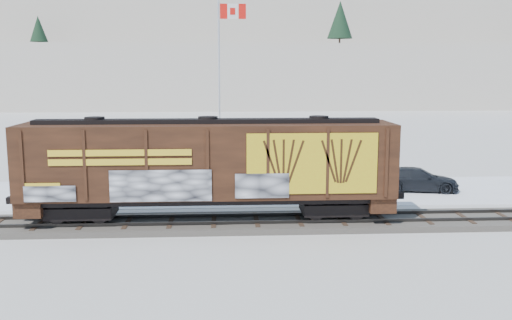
{
  "coord_description": "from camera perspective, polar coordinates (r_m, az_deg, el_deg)",
  "views": [
    {
      "loc": [
        -1.5,
        -26.08,
        7.26
      ],
      "look_at": [
        0.15,
        3.0,
        2.67
      ],
      "focal_mm": 40.0,
      "sensor_mm": 36.0,
      "label": 1
    }
  ],
  "objects": [
    {
      "name": "car_dark",
      "position": [
        35.87,
        15.82,
        -1.87
      ],
      "size": [
        5.12,
        2.81,
        1.41
      ],
      "primitive_type": "imported",
      "rotation": [
        0.0,
        0.0,
        1.39
      ],
      "color": "black",
      "rests_on": "parking_strip"
    },
    {
      "name": "parking_strip",
      "position": [
        34.39,
        -0.68,
        -3.2
      ],
      "size": [
        40.0,
        8.0,
        0.03
      ],
      "primitive_type": "cube",
      "color": "white",
      "rests_on": "ground"
    },
    {
      "name": "hillside",
      "position": [
        166.03,
        -2.81,
        11.41
      ],
      "size": [
        360.0,
        110.0,
        93.0
      ],
      "color": "white",
      "rests_on": "ground"
    },
    {
      "name": "car_white",
      "position": [
        33.94,
        -2.08,
        -2.08
      ],
      "size": [
        4.7,
        2.48,
        1.47
      ],
      "primitive_type": "imported",
      "rotation": [
        0.0,
        0.0,
        1.35
      ],
      "color": "white",
      "rests_on": "parking_strip"
    },
    {
      "name": "rail_track",
      "position": [
        27.07,
        0.03,
        -6.27
      ],
      "size": [
        50.0,
        3.4,
        0.43
      ],
      "color": "#59544C",
      "rests_on": "ground"
    },
    {
      "name": "ground",
      "position": [
        27.11,
        0.03,
        -6.57
      ],
      "size": [
        500.0,
        500.0,
        0.0
      ],
      "primitive_type": "plane",
      "color": "white",
      "rests_on": "ground"
    },
    {
      "name": "hopper_railcar",
      "position": [
        26.43,
        -4.76,
        -0.35
      ],
      "size": [
        17.04,
        3.06,
        4.64
      ],
      "color": "black",
      "rests_on": "rail_track"
    },
    {
      "name": "car_silver",
      "position": [
        35.22,
        -10.29,
        -1.87
      ],
      "size": [
        4.28,
        2.08,
        1.41
      ],
      "primitive_type": "imported",
      "rotation": [
        0.0,
        0.0,
        1.67
      ],
      "color": "silver",
      "rests_on": "parking_strip"
    },
    {
      "name": "flagpole",
      "position": [
        39.44,
        -3.52,
        4.81
      ],
      "size": [
        2.3,
        0.9,
        11.88
      ],
      "color": "silver",
      "rests_on": "ground"
    }
  ]
}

